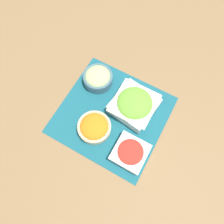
{
  "coord_description": "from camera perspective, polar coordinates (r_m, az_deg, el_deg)",
  "views": [
    {
      "loc": [
        -0.16,
        0.3,
        0.91
      ],
      "look_at": [
        0.0,
        0.0,
        0.03
      ],
      "focal_mm": 35.0,
      "sensor_mm": 36.0,
      "label": 1
    }
  ],
  "objects": [
    {
      "name": "ground_plane",
      "position": [
        0.97,
        0.0,
        -0.72
      ],
      "size": [
        3.0,
        3.0,
        0.0
      ],
      "primitive_type": "plane",
      "color": "olive"
    },
    {
      "name": "placemat",
      "position": [
        0.97,
        0.0,
        -0.68
      ],
      "size": [
        0.45,
        0.44,
        0.0
      ],
      "color": "#195B6B",
      "rests_on": "ground_plane"
    },
    {
      "name": "lettuce_bowl",
      "position": [
        0.95,
        5.82,
        1.96
      ],
      "size": [
        0.2,
        0.2,
        0.08
      ],
      "color": "white",
      "rests_on": "placemat"
    },
    {
      "name": "cucumber_bowl",
      "position": [
        1.01,
        -3.7,
        8.95
      ],
      "size": [
        0.13,
        0.13,
        0.06
      ],
      "color": "slate",
      "rests_on": "placemat"
    },
    {
      "name": "carrot_bowl",
      "position": [
        0.92,
        -4.66,
        -3.93
      ],
      "size": [
        0.14,
        0.14,
        0.06
      ],
      "color": "beige",
      "rests_on": "placemat"
    },
    {
      "name": "tomato_bowl",
      "position": [
        0.9,
        4.77,
        -10.52
      ],
      "size": [
        0.13,
        0.13,
        0.05
      ],
      "color": "white",
      "rests_on": "placemat"
    }
  ]
}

